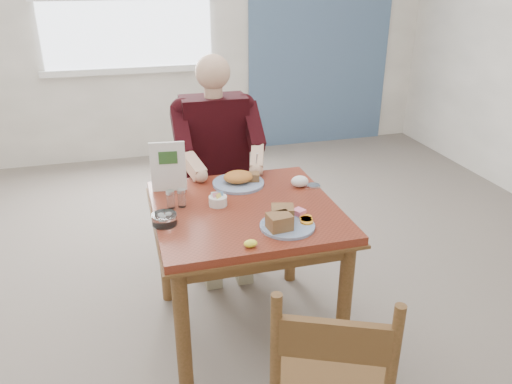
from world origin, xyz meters
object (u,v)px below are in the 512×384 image
object	(u,v)px
diner	(217,150)
far_plate	(239,180)
near_plate	(285,221)
table	(245,226)
chair_far	(216,193)

from	to	relation	value
diner	far_plate	size ratio (longest dim) A/B	4.05
diner	near_plate	bearing A→B (deg)	-82.75
far_plate	table	bearing A→B (deg)	-97.86
chair_far	far_plate	size ratio (longest dim) A/B	2.78
table	near_plate	world-z (taller)	near_plate
chair_far	diner	distance (m)	0.34
chair_far	table	bearing A→B (deg)	-90.00
table	far_plate	world-z (taller)	far_plate
diner	table	bearing A→B (deg)	-90.00
diner	near_plate	size ratio (longest dim) A/B	5.07
near_plate	far_plate	world-z (taller)	near_plate
diner	near_plate	world-z (taller)	diner
diner	near_plate	distance (m)	0.97
diner	far_plate	world-z (taller)	diner
table	chair_far	world-z (taller)	chair_far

